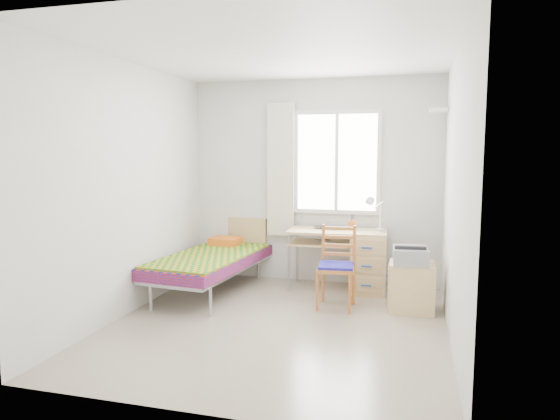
{
  "coord_description": "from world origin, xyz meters",
  "views": [
    {
      "loc": [
        1.26,
        -4.55,
        1.68
      ],
      "look_at": [
        -0.12,
        0.55,
        1.07
      ],
      "focal_mm": 32.0,
      "sensor_mm": 36.0,
      "label": 1
    }
  ],
  "objects_px": {
    "chair": "(338,261)",
    "printer": "(410,255)",
    "bed": "(213,259)",
    "cabinet": "(411,287)",
    "desk": "(363,259)"
  },
  "relations": [
    {
      "from": "chair",
      "to": "printer",
      "type": "bearing_deg",
      "value": -2.33
    },
    {
      "from": "bed",
      "to": "printer",
      "type": "xyz_separation_m",
      "value": [
        2.31,
        -0.16,
        0.21
      ]
    },
    {
      "from": "bed",
      "to": "chair",
      "type": "distance_m",
      "value": 1.57
    },
    {
      "from": "chair",
      "to": "cabinet",
      "type": "xyz_separation_m",
      "value": [
        0.78,
        0.07,
        -0.24
      ]
    },
    {
      "from": "chair",
      "to": "cabinet",
      "type": "relative_size",
      "value": 1.73
    },
    {
      "from": "bed",
      "to": "printer",
      "type": "relative_size",
      "value": 4.48
    },
    {
      "from": "bed",
      "to": "chair",
      "type": "xyz_separation_m",
      "value": [
        1.55,
        -0.21,
        0.11
      ]
    },
    {
      "from": "bed",
      "to": "cabinet",
      "type": "distance_m",
      "value": 2.34
    },
    {
      "from": "desk",
      "to": "chair",
      "type": "height_order",
      "value": "chair"
    },
    {
      "from": "bed",
      "to": "chair",
      "type": "relative_size",
      "value": 2.17
    },
    {
      "from": "bed",
      "to": "printer",
      "type": "distance_m",
      "value": 2.33
    },
    {
      "from": "cabinet",
      "to": "printer",
      "type": "bearing_deg",
      "value": -129.77
    },
    {
      "from": "bed",
      "to": "printer",
      "type": "bearing_deg",
      "value": 1.6
    },
    {
      "from": "bed",
      "to": "chair",
      "type": "bearing_deg",
      "value": -1.95
    },
    {
      "from": "printer",
      "to": "bed",
      "type": "bearing_deg",
      "value": 172.5
    }
  ]
}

